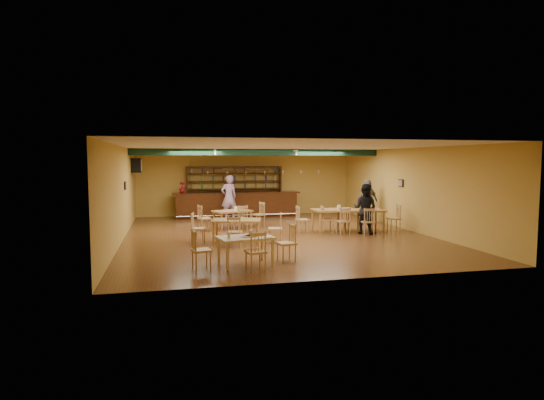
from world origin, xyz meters
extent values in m
plane|color=brown|center=(0.00, 0.00, 0.00)|extent=(12.00, 12.00, 0.00)
cube|color=black|center=(0.00, 2.80, 2.87)|extent=(10.00, 0.30, 0.25)
cube|color=silver|center=(-1.80, 3.40, 2.94)|extent=(0.05, 2.50, 0.05)
cube|color=silver|center=(1.40, 3.40, 2.94)|extent=(0.05, 2.50, 0.05)
cube|color=silver|center=(-4.80, 4.20, 2.35)|extent=(0.34, 0.70, 0.48)
cube|color=black|center=(-4.97, 1.00, 1.70)|extent=(0.04, 0.34, 0.28)
cube|color=black|center=(4.97, 0.50, 1.70)|extent=(0.04, 0.34, 0.28)
cube|color=black|center=(-0.57, 5.15, 0.56)|extent=(5.70, 0.85, 1.13)
cube|color=black|center=(-0.57, 5.78, 1.14)|extent=(4.41, 0.40, 2.28)
imported|color=maroon|center=(-2.97, 5.15, 1.37)|extent=(0.35, 0.35, 0.48)
cube|color=olive|center=(-1.24, 1.78, 0.34)|extent=(1.56, 1.23, 0.68)
cube|color=olive|center=(2.30, 0.34, 0.40)|extent=(1.63, 1.02, 0.79)
cube|color=olive|center=(-1.53, -1.28, 0.37)|extent=(1.64, 1.21, 0.74)
cube|color=olive|center=(3.16, 0.03, 0.40)|extent=(1.67, 1.10, 0.80)
cube|color=beige|center=(-1.74, -4.22, 0.35)|extent=(1.44, 1.07, 0.70)
cylinder|color=silver|center=(-1.65, -4.22, 0.71)|extent=(0.44, 0.44, 0.01)
cylinder|color=#EAE5C6|center=(-2.16, -4.36, 0.75)|extent=(0.09, 0.09, 0.11)
cube|color=white|center=(-1.42, -4.03, 0.71)|extent=(0.24, 0.22, 0.03)
cube|color=silver|center=(-1.51, -4.17, 0.72)|extent=(0.33, 0.22, 0.00)
cylinder|color=white|center=(-1.23, -4.40, 0.71)|extent=(0.26, 0.26, 0.01)
imported|color=#A754B7|center=(-1.03, 4.33, 0.97)|extent=(0.80, 0.63, 1.93)
imported|color=black|center=(3.10, -0.46, 0.87)|extent=(1.07, 1.07, 1.74)
imported|color=slate|center=(4.36, 2.03, 0.89)|extent=(1.13, 0.81, 1.78)
camera|label=1|loc=(-3.54, -14.96, 2.55)|focal=29.88mm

